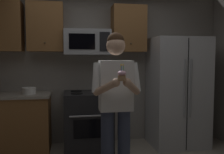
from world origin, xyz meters
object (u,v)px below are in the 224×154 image
Objects in this scene: microwave at (87,42)px; refrigerator at (177,92)px; person at (116,99)px; cupcake at (122,75)px; oven_range at (88,121)px; bowl_large_white at (29,90)px.

microwave reaches higher than refrigerator.
person reaches higher than cupcake.
cupcake is at bearing -81.53° from microwave.
microwave is at bearing 89.98° from oven_range.
oven_range is 1.03m from bowl_large_white.
refrigerator reaches higher than cupcake.
microwave reaches higher than oven_range.
person is (0.24, -1.26, -0.72)m from microwave.
refrigerator is at bearing -0.67° from bowl_large_white.
cupcake is at bearing -52.14° from bowl_large_white.
refrigerator reaches higher than person.
cupcake is at bearing -90.00° from person.
oven_range is at bearing 99.15° from cupcake.
bowl_large_white is 0.12× the size of person.
refrigerator is (1.50, -0.04, 0.44)m from oven_range.
cupcake is at bearing -131.37° from refrigerator.
person is (-1.26, -1.11, 0.10)m from refrigerator.
cupcake is at bearing -80.85° from oven_range.
oven_range is at bearing 178.50° from refrigerator.
microwave is at bearing 100.63° from person.
oven_range is 0.53× the size of person.
microwave is 0.41× the size of refrigerator.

